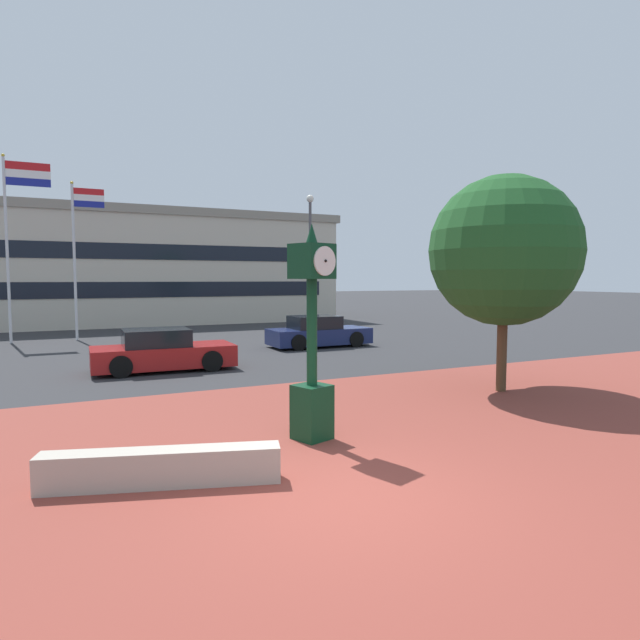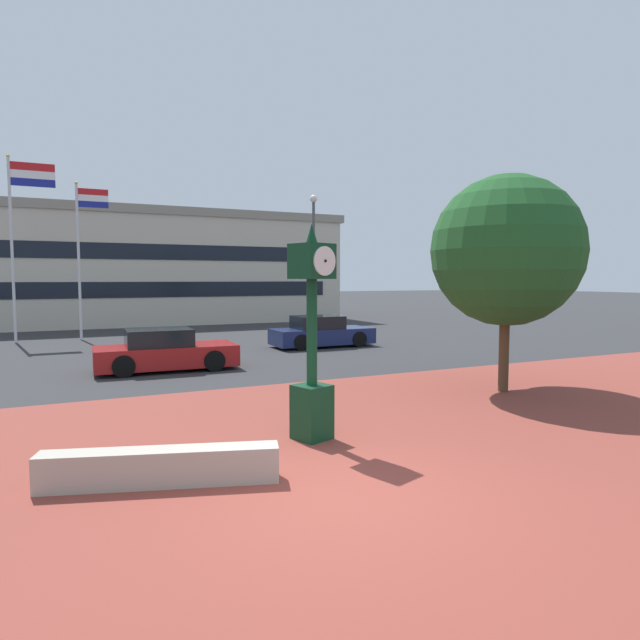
# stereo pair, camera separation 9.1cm
# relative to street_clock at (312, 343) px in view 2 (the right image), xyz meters

# --- Properties ---
(ground_plane) EXTENTS (200.00, 200.00, 0.00)m
(ground_plane) POSITION_rel_street_clock_xyz_m (-0.70, -2.50, -1.70)
(ground_plane) COLOR #2D2D30
(plaza_brick_paving) EXTENTS (44.00, 11.38, 0.01)m
(plaza_brick_paving) POSITION_rel_street_clock_xyz_m (-0.70, -0.81, -1.69)
(plaza_brick_paving) COLOR brown
(plaza_brick_paving) RESTS_ON ground
(planter_wall) EXTENTS (3.18, 1.33, 0.50)m
(planter_wall) POSITION_rel_street_clock_xyz_m (-2.75, -1.06, -1.45)
(planter_wall) COLOR #ADA393
(planter_wall) RESTS_ON ground
(street_clock) EXTENTS (0.76, 0.78, 3.75)m
(street_clock) POSITION_rel_street_clock_xyz_m (0.00, 0.00, 0.00)
(street_clock) COLOR #0C381E
(street_clock) RESTS_ON ground
(plaza_tree) EXTENTS (3.97, 3.70, 5.34)m
(plaza_tree) POSITION_rel_street_clock_xyz_m (6.18, 1.74, 1.71)
(plaza_tree) COLOR #4C3823
(plaza_tree) RESTS_ON ground
(car_street_near) EXTENTS (4.24, 1.96, 1.28)m
(car_street_near) POSITION_rel_street_clock_xyz_m (-1.12, 8.46, -1.13)
(car_street_near) COLOR maroon
(car_street_near) RESTS_ON ground
(car_street_far) EXTENTS (4.17, 1.81, 1.28)m
(car_street_far) POSITION_rel_street_clock_xyz_m (5.69, 11.60, -1.13)
(car_street_far) COLOR navy
(car_street_far) RESTS_ON ground
(flagpole_primary) EXTENTS (1.86, 0.14, 8.10)m
(flagpole_primary) POSITION_rel_street_clock_xyz_m (-5.58, 18.51, 3.24)
(flagpole_primary) COLOR silver
(flagpole_primary) RESTS_ON ground
(flagpole_secondary) EXTENTS (1.40, 0.14, 7.15)m
(flagpole_secondary) POSITION_rel_street_clock_xyz_m (-3.06, 18.51, 2.47)
(flagpole_secondary) COLOR silver
(flagpole_secondary) RESTS_ON ground
(civic_building) EXTENTS (26.35, 10.64, 7.01)m
(civic_building) POSITION_rel_street_clock_xyz_m (0.05, 29.15, 1.82)
(civic_building) COLOR beige
(civic_building) RESTS_ON ground
(street_lamp_post) EXTENTS (0.36, 0.36, 6.83)m
(street_lamp_post) POSITION_rel_street_clock_xyz_m (7.19, 15.59, 2.46)
(street_lamp_post) COLOR #4C4C51
(street_lamp_post) RESTS_ON ground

